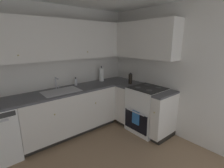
% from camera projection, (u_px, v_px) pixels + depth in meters
% --- Properties ---
extents(wall_back, '(4.00, 0.05, 2.42)m').
position_uv_depth(wall_back, '(37.00, 73.00, 3.04)').
color(wall_back, silver).
rests_on(wall_back, ground_plane).
extents(wall_right, '(0.05, 3.40, 2.42)m').
position_uv_depth(wall_right, '(179.00, 73.00, 3.02)').
color(wall_right, silver).
rests_on(wall_right, ground_plane).
extents(lower_cabinets_back, '(1.84, 0.62, 0.85)m').
position_uv_depth(lower_cabinets_back, '(70.00, 112.00, 3.26)').
color(lower_cabinets_back, silver).
rests_on(lower_cabinets_back, ground_plane).
extents(countertop_back, '(3.04, 0.60, 0.03)m').
position_uv_depth(countertop_back, '(68.00, 91.00, 3.15)').
color(countertop_back, '#4C4C51').
rests_on(countertop_back, lower_cabinets_back).
extents(lower_cabinets_right, '(0.62, 1.11, 0.85)m').
position_uv_depth(lower_cabinets_right, '(142.00, 109.00, 3.43)').
color(lower_cabinets_right, silver).
rests_on(lower_cabinets_right, ground_plane).
extents(countertop_right, '(0.60, 1.11, 0.03)m').
position_uv_depth(countertop_right, '(143.00, 88.00, 3.32)').
color(countertop_right, '#4C4C51').
rests_on(countertop_right, lower_cabinets_right).
extents(oven_range, '(0.68, 0.62, 1.04)m').
position_uv_depth(oven_range, '(147.00, 109.00, 3.35)').
color(oven_range, white).
rests_on(oven_range, ground_plane).
extents(upper_cabinets_back, '(2.72, 0.34, 0.71)m').
position_uv_depth(upper_cabinets_back, '(52.00, 40.00, 2.92)').
color(upper_cabinets_back, silver).
extents(upper_cabinets_right, '(0.32, 1.66, 0.71)m').
position_uv_depth(upper_cabinets_right, '(139.00, 40.00, 3.36)').
color(upper_cabinets_right, silver).
extents(sink, '(0.66, 0.40, 0.10)m').
position_uv_depth(sink, '(61.00, 94.00, 3.04)').
color(sink, '#B7B7BC').
rests_on(sink, countertop_back).
extents(faucet, '(0.07, 0.16, 0.23)m').
position_uv_depth(faucet, '(56.00, 82.00, 3.16)').
color(faucet, silver).
rests_on(faucet, countertop_back).
extents(soap_bottle, '(0.06, 0.06, 0.17)m').
position_uv_depth(soap_bottle, '(76.00, 82.00, 3.42)').
color(soap_bottle, silver).
rests_on(soap_bottle, countertop_back).
extents(paper_towel_roll, '(0.11, 0.11, 0.35)m').
position_uv_depth(paper_towel_roll, '(101.00, 75.00, 3.78)').
color(paper_towel_roll, white).
rests_on(paper_towel_roll, countertop_back).
extents(oil_bottle, '(0.08, 0.08, 0.24)m').
position_uv_depth(oil_bottle, '(130.00, 79.00, 3.55)').
color(oil_bottle, black).
rests_on(oil_bottle, countertop_right).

